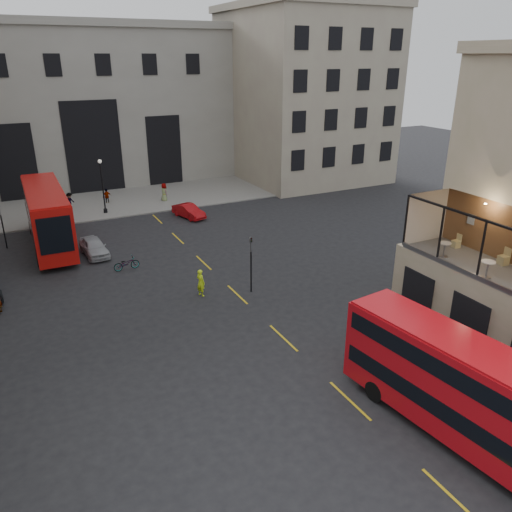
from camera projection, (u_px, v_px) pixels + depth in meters
name	position (u px, v px, depth m)	size (l,w,h in m)	color
ground	(385.00, 388.00, 23.24)	(140.00, 140.00, 0.00)	black
host_frontage	(490.00, 315.00, 25.12)	(3.00, 11.00, 4.50)	tan
cafe_floor	(498.00, 273.00, 24.26)	(3.00, 10.00, 0.10)	slate
gateway	(81.00, 102.00, 57.33)	(35.00, 10.60, 18.00)	#98968D
building_right	(303.00, 91.00, 60.81)	(16.60, 18.60, 20.00)	#A29B83
pavement_far	(98.00, 203.00, 52.13)	(40.00, 12.00, 0.12)	slate
traffic_light_near	(251.00, 257.00, 31.84)	(0.16, 0.20, 3.80)	black
traffic_light_far	(1.00, 219.00, 39.20)	(0.16, 0.20, 3.80)	black
street_lamp_b	(103.00, 190.00, 47.95)	(0.36, 0.36, 5.33)	black
bus_near	(463.00, 386.00, 19.50)	(3.71, 10.85, 4.24)	#B80C15
bus_far	(47.00, 214.00, 39.56)	(2.87, 12.06, 4.81)	#B40F0C
car_a	(94.00, 247.00, 38.47)	(1.62, 4.02, 1.37)	#A0A4A8
car_b	(189.00, 211.00, 47.47)	(1.35, 3.87, 1.27)	#A1090D
bicycle	(126.00, 263.00, 35.92)	(0.65, 1.85, 0.97)	gray
cyclist	(201.00, 283.00, 31.90)	(0.66, 0.43, 1.82)	#D4FF1A
pedestrian_b	(70.00, 201.00, 49.86)	(1.11, 0.64, 1.72)	gray
pedestrian_c	(107.00, 196.00, 51.76)	(0.94, 0.39, 1.60)	gray
pedestrian_d	(164.00, 192.00, 52.63)	(0.95, 0.62, 1.95)	gray
cafe_table_mid	(488.00, 267.00, 23.55)	(0.65, 0.65, 0.81)	white
cafe_table_far	(445.00, 247.00, 25.99)	(0.62, 0.62, 0.78)	beige
cafe_chair_c	(503.00, 260.00, 25.09)	(0.48, 0.48, 0.88)	tan
cafe_chair_d	(456.00, 243.00, 27.35)	(0.40, 0.40, 0.75)	tan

